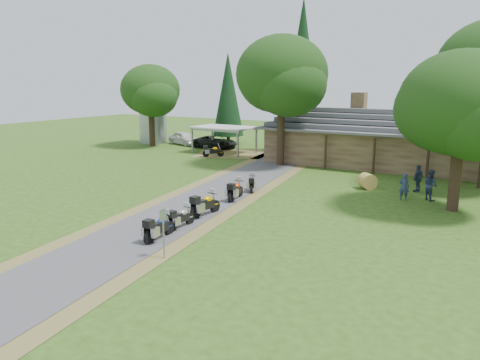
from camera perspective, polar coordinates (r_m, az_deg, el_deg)
The scene contains 23 objects.
ground at distance 24.10m, azimuth -10.70°, elevation -5.62°, with size 120.00×120.00×0.00m, color #2E4914.
driveway at distance 27.39m, azimuth -6.02°, elevation -3.33°, with size 46.00×46.00×0.00m, color #4D4D50.
lodge at distance 42.53m, azimuth 17.62°, elevation 5.01°, with size 21.40×9.40×4.90m, color brown, non-canonical shape.
silo at distance 56.46m, azimuth -10.59°, elevation 7.80°, with size 3.23×3.23×6.55m, color gray.
carport at distance 47.84m, azimuth -1.93°, elevation 4.93°, with size 6.14×4.09×2.66m, color silver, non-canonical shape.
car_white_sedan at distance 54.39m, azimuth -6.86°, elevation 5.30°, with size 5.72×2.41×1.91m, color silver.
car_dark_suv at distance 51.17m, azimuth -3.06°, elevation 5.04°, with size 5.36×2.28×2.05m, color black.
motorcycle_row_a at distance 21.97m, azimuth -9.84°, elevation -5.55°, with size 1.90×0.62×1.30m, color navy, non-canonical shape.
motorcycle_row_b at distance 23.53m, azimuth -7.21°, elevation -4.44°, with size 1.72×0.56×1.18m, color #95989C, non-canonical shape.
motorcycle_row_c at distance 25.47m, azimuth -4.26°, elevation -2.84°, with size 2.05×0.67×1.40m, color #DFA100, non-canonical shape.
motorcycle_row_d at distance 28.80m, azimuth -0.53°, elevation -1.13°, with size 1.95×0.64×1.33m, color #D13F0D, non-canonical shape.
motorcycle_row_e at distance 31.08m, azimuth 1.46°, elevation -0.33°, with size 1.69×0.55×1.15m, color black, non-canonical shape.
motorcycle_carport_a at distance 45.29m, azimuth -3.29°, elevation 3.62°, with size 1.83×0.60×1.25m, color #ECA400, non-canonical shape.
person_a at distance 30.43m, azimuth 19.39°, elevation -0.50°, with size 0.56×0.40×1.97m, color navy.
person_b at distance 30.98m, azimuth 22.23°, elevation -0.25°, with size 0.63×0.46×2.23m, color navy.
person_c at distance 33.00m, azimuth 20.91°, elevation 0.46°, with size 0.60×0.43×2.11m, color navy.
hay_bale at distance 32.91m, azimuth 15.27°, elevation -0.14°, with size 1.06×1.06×0.97m, color olive.
sign_post at distance 19.53m, azimuth -9.30°, elevation -6.48°, with size 0.38×0.06×2.14m, color gray, non-canonical shape.
oak_lodge_left at distance 40.38m, azimuth 5.08°, elevation 10.60°, with size 7.74×7.74×12.52m, color #143810, non-canonical shape.
oak_driveway at distance 28.36m, azimuth 25.27°, elevation 6.11°, with size 6.82×6.82×9.72m, color #143810, non-canonical shape.
oak_silo at distance 53.50m, azimuth -10.82°, elevation 9.46°, with size 6.54×6.54×10.08m, color #143810, non-canonical shape.
cedar_near at distance 48.55m, azimuth 7.55°, elevation 12.43°, with size 4.26×4.26×15.32m, color black.
cedar_far at distance 54.82m, azimuth -1.45°, elevation 9.91°, with size 3.58×3.58×10.44m, color black.
Camera 1 is at (15.21, -17.25, 7.20)m, focal length 35.00 mm.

